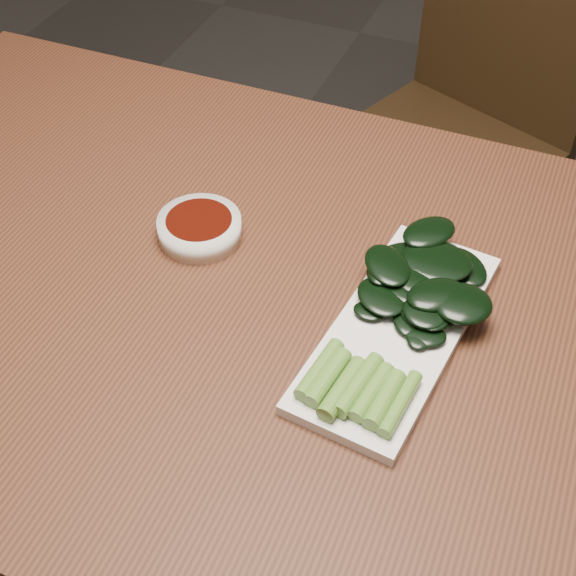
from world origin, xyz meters
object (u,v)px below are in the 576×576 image
Objects in this scene: sauce_bowl at (200,228)px; serving_plate at (397,331)px; table at (292,340)px; gai_lan at (409,299)px; chair_far at (463,118)px.

serving_plate is at bearing -12.69° from sauce_bowl.
table is 0.16m from gai_lan.
serving_plate is 0.99× the size of gai_lan.
chair_far is 8.58× the size of sauce_bowl.
serving_plate is (0.27, -0.06, -0.01)m from sauce_bowl.
sauce_bowl reaches higher than table.
serving_plate is at bearing -91.82° from gai_lan.
chair_far is at bearing 96.26° from serving_plate.
chair_far is at bearing 87.72° from table.
table is 4.22× the size of gai_lan.
gai_lan is (0.00, 0.03, 0.02)m from serving_plate.
chair_far reaches higher than serving_plate.
table is at bearing -70.28° from chair_far.
table is 0.87m from chair_far.
table is at bearing -21.15° from sauce_bowl.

